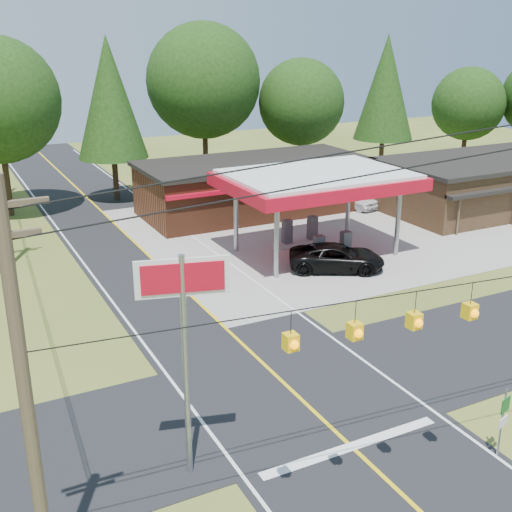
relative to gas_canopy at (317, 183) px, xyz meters
name	(u,v)px	position (x,y,z in m)	size (l,w,h in m)	color
ground	(294,393)	(-9.00, -13.00, -4.27)	(120.00, 120.00, 0.00)	#4C5F21
main_highway	(294,393)	(-9.00, -13.00, -4.26)	(8.00, 120.00, 0.02)	black
cross_road	(294,393)	(-9.00, -13.00, -4.25)	(70.00, 7.00, 0.02)	black
lane_center_yellow	(294,393)	(-9.00, -13.00, -4.24)	(0.15, 110.00, 0.00)	yellow
gas_canopy	(317,183)	(0.00, 0.00, 0.00)	(10.60, 7.40, 4.88)	gray
convenience_store	(254,186)	(1.00, 9.98, -2.35)	(16.40, 7.55, 3.80)	#5E2E1B
strip_building	(510,180)	(19.00, 2.98, -2.35)	(20.40, 8.75, 3.80)	#352316
utility_pole_near_left	(26,400)	(-18.50, -18.00, 0.93)	(1.80, 0.30, 10.00)	#473828
overhead_beacons	(387,299)	(-10.00, -19.00, 1.95)	(17.04, 2.04, 1.03)	black
treeline_backdrop	(120,113)	(-8.18, 11.01, 3.22)	(70.27, 51.59, 13.30)	#332316
suv_car	(337,258)	(-0.50, -3.00, -3.54)	(5.21, 5.21, 1.45)	black
sedan_car	(353,198)	(8.00, 7.58, -3.55)	(4.23, 4.23, 1.44)	white
big_stop_sign	(184,316)	(-14.00, -15.40, 0.86)	(2.49, 0.74, 6.89)	gray
route_sign_post	(503,416)	(-5.20, -19.02, -2.84)	(0.48, 0.16, 2.38)	gray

